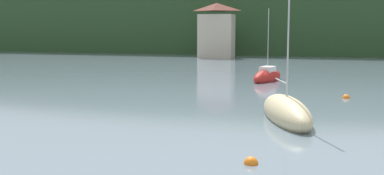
# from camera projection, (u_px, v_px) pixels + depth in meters

# --- Properties ---
(wooded_hillside) EXTENTS (352.00, 49.55, 32.95)m
(wooded_hillside) POSITION_uv_depth(u_px,v_px,m) (244.00, 28.00, 116.12)
(wooded_hillside) COLOR #264223
(wooded_hillside) RESTS_ON ground_plane
(shore_building_west) EXTENTS (6.18, 4.07, 9.37)m
(shore_building_west) POSITION_uv_depth(u_px,v_px,m) (217.00, 31.00, 82.44)
(shore_building_west) COLOR #BCB29E
(shore_building_west) RESTS_ON ground_plane
(sailboat_far_0) EXTENTS (2.97, 5.96, 7.47)m
(sailboat_far_0) POSITION_uv_depth(u_px,v_px,m) (267.00, 77.00, 46.56)
(sailboat_far_0) COLOR red
(sailboat_far_0) RESTS_ON ground_plane
(sailboat_mid_2) EXTENTS (4.43, 8.00, 10.90)m
(sailboat_mid_2) POSITION_uv_depth(u_px,v_px,m) (286.00, 113.00, 26.86)
(sailboat_mid_2) COLOR #CCBC8E
(sailboat_mid_2) RESTS_ON ground_plane
(mooring_buoy_near) EXTENTS (0.56, 0.56, 0.56)m
(mooring_buoy_near) POSITION_uv_depth(u_px,v_px,m) (346.00, 98.00, 35.29)
(mooring_buoy_near) COLOR orange
(mooring_buoy_near) RESTS_ON ground_plane
(mooring_buoy_far) EXTENTS (0.57, 0.57, 0.57)m
(mooring_buoy_far) POSITION_uv_depth(u_px,v_px,m) (251.00, 164.00, 18.32)
(mooring_buoy_far) COLOR orange
(mooring_buoy_far) RESTS_ON ground_plane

